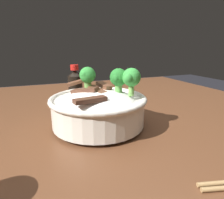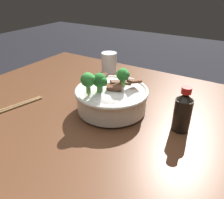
% 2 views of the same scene
% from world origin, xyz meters
% --- Properties ---
extents(dining_table, '(1.23, 1.07, 0.81)m').
position_xyz_m(dining_table, '(0.00, 0.00, 0.67)').
color(dining_table, '#56331E').
rests_on(dining_table, ground).
extents(rice_bowl, '(0.24, 0.24, 0.15)m').
position_xyz_m(rice_bowl, '(-0.02, 0.11, 0.86)').
color(rice_bowl, silver).
rests_on(rice_bowl, dining_table).
extents(soy_sauce_bottle, '(0.05, 0.05, 0.14)m').
position_xyz_m(soy_sauce_bottle, '(0.21, 0.13, 0.87)').
color(soy_sauce_bottle, black).
rests_on(soy_sauce_bottle, dining_table).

